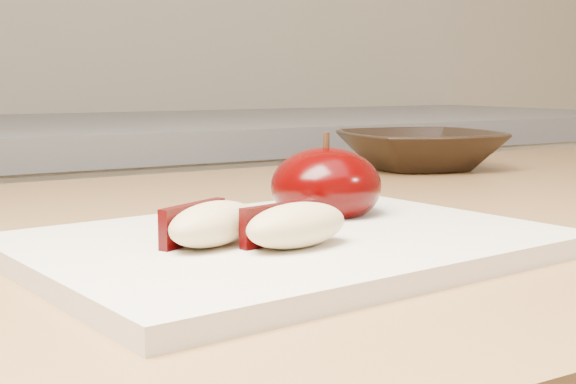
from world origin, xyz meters
TOP-DOWN VIEW (x-y plane):
  - cutting_board at (0.05, 0.40)m, footprint 0.32×0.25m
  - apple_half at (0.11, 0.45)m, footprint 0.09×0.09m
  - apple_wedge_a at (0.00, 0.39)m, footprint 0.07×0.06m
  - apple_wedge_b at (0.04, 0.36)m, footprint 0.07×0.05m
  - bowl at (0.42, 0.71)m, footprint 0.22×0.22m

SIDE VIEW (x-z plane):
  - cutting_board at x=0.05m, z-range 0.90..0.91m
  - bowl at x=0.42m, z-range 0.90..0.94m
  - apple_wedge_a at x=0.00m, z-range 0.91..0.94m
  - apple_wedge_b at x=0.04m, z-range 0.91..0.94m
  - apple_half at x=0.11m, z-range 0.90..0.96m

